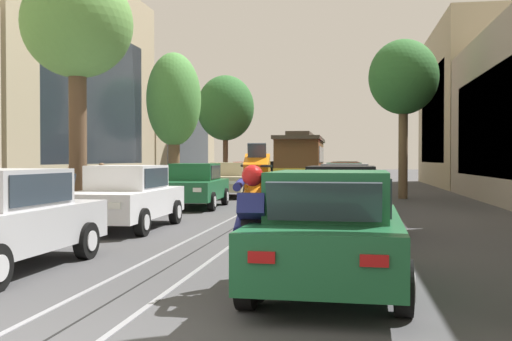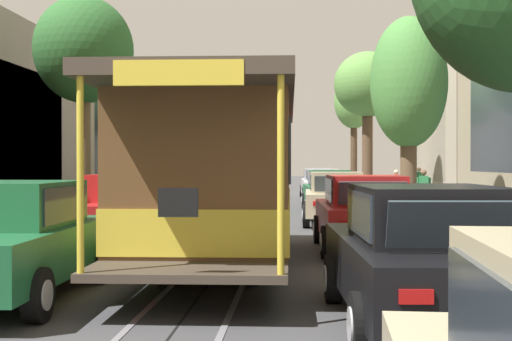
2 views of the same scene
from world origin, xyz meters
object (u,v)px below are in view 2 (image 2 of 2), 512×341
object	(u,v)px
parked_car_white_second_left	(323,185)
parked_car_black_sixth_left	(425,256)
pedestrian_crossing_far	(419,182)
fire_hydrant	(345,188)
parked_car_beige_fourth_left	(336,198)
parked_car_green_sixth_right	(9,240)
parked_car_green_fourth_right	(168,197)
cable_car_trolley	(222,173)
parked_car_green_near_right	(227,182)
street_tree_kerb_right_second	(84,52)
parked_car_green_mid_left	(329,190)
motorcycle_with_rider	(244,178)
parked_car_red_fifth_right	(123,209)
street_tree_kerb_left_near	(354,103)
street_tree_kerb_left_mid	(409,85)
street_tree_kerb_right_near	(195,109)
pedestrian_on_left_pavement	(396,185)
street_tree_kerb_left_second	(367,87)
parked_car_red_fifth_left	(364,213)
parked_car_silver_near_left	(318,182)
pedestrian_on_right_pavement	(424,188)
parked_car_grey_mid_right	(196,189)
parked_car_black_second_right	(214,185)

from	to	relation	value
parked_car_white_second_left	parked_car_black_sixth_left	world-z (taller)	same
pedestrian_crossing_far	fire_hydrant	world-z (taller)	pedestrian_crossing_far
parked_car_beige_fourth_left	parked_car_green_sixth_right	size ratio (longest dim) A/B	1.00
parked_car_green_fourth_right	cable_car_trolley	bearing A→B (deg)	106.25
parked_car_white_second_left	parked_car_green_near_right	distance (m)	8.13
street_tree_kerb_right_second	parked_car_green_mid_left	bearing A→B (deg)	-141.74
parked_car_green_mid_left	parked_car_green_near_right	distance (m)	13.85
motorcycle_with_rider	street_tree_kerb_right_second	bearing A→B (deg)	79.98
parked_car_green_fourth_right	parked_car_green_near_right	bearing A→B (deg)	-90.02
parked_car_beige_fourth_left	pedestrian_crossing_far	distance (m)	15.13
parked_car_red_fifth_right	street_tree_kerb_left_near	bearing A→B (deg)	-105.88
street_tree_kerb_left_mid	street_tree_kerb_right_near	distance (m)	21.91
parked_car_white_second_left	pedestrian_on_left_pavement	world-z (taller)	parked_car_white_second_left
parked_car_green_mid_left	street_tree_kerb_left_second	world-z (taller)	street_tree_kerb_left_second
parked_car_red_fifth_left	cable_car_trolley	xyz separation A→B (m)	(2.76, 2.33, 0.86)
parked_car_green_sixth_right	street_tree_kerb_left_second	size ratio (longest dim) A/B	0.63
parked_car_silver_near_left	pedestrian_on_right_pavement	size ratio (longest dim) A/B	2.74
parked_car_green_mid_left	parked_car_green_near_right	size ratio (longest dim) A/B	1.00
parked_car_green_fourth_right	street_tree_kerb_right_near	xyz separation A→B (m)	(2.15, -20.43, 4.36)
parked_car_white_second_left	fire_hydrant	world-z (taller)	parked_car_white_second_left
parked_car_green_near_right	parked_car_grey_mid_right	world-z (taller)	same
parked_car_green_near_right	pedestrian_on_left_pavement	size ratio (longest dim) A/B	2.80
street_tree_kerb_left_mid	pedestrian_crossing_far	xyz separation A→B (m)	(-2.63, -13.16, -3.38)
street_tree_kerb_right_near	parked_car_green_mid_left	bearing A→B (deg)	116.84
parked_car_green_sixth_right	street_tree_kerb_left_second	xyz separation A→B (m)	(-7.15, -23.18, 4.58)
street_tree_kerb_right_second	street_tree_kerb_left_mid	bearing A→B (deg)	-173.67
parked_car_silver_near_left	street_tree_kerb_left_mid	distance (m)	17.86
parked_car_green_mid_left	parked_car_green_fourth_right	size ratio (longest dim) A/B	1.01
parked_car_red_fifth_left	motorcycle_with_rider	xyz separation A→B (m)	(4.47, -26.05, 0.22)
street_tree_kerb_right_near	pedestrian_crossing_far	world-z (taller)	street_tree_kerb_right_near
street_tree_kerb_left_mid	street_tree_kerb_right_near	xyz separation A→B (m)	(9.66, -19.64, 0.85)
parked_car_beige_fourth_left	parked_car_black_second_right	bearing A→B (deg)	-68.30
parked_car_green_mid_left	cable_car_trolley	world-z (taller)	cable_car_trolley
parked_car_silver_near_left	parked_car_grey_mid_right	xyz separation A→B (m)	(5.29, 11.50, 0.00)
street_tree_kerb_left_near	parked_car_black_second_right	bearing A→B (deg)	44.72
street_tree_kerb_left_mid	street_tree_kerb_left_near	bearing A→B (deg)	-89.67
parked_car_green_near_right	pedestrian_crossing_far	distance (m)	11.17
pedestrian_on_left_pavement	parked_car_green_sixth_right	bearing A→B (deg)	69.03
parked_car_red_fifth_left	parked_car_green_near_right	size ratio (longest dim) A/B	1.00
street_tree_kerb_right_second	parked_car_silver_near_left	bearing A→B (deg)	-112.75
parked_car_white_second_left	parked_car_green_sixth_right	xyz separation A→B (m)	(5.15, 24.70, 0.00)
parked_car_white_second_left	pedestrian_crossing_far	distance (m)	5.12
cable_car_trolley	pedestrian_on_right_pavement	size ratio (longest dim) A/B	5.71
street_tree_kerb_left_mid	parked_car_green_mid_left	bearing A→B (deg)	-65.72
parked_car_green_mid_left	pedestrian_on_left_pavement	size ratio (longest dim) A/B	2.80
street_tree_kerb_left_near	motorcycle_with_rider	bearing A→B (deg)	7.56
street_tree_kerb_left_mid	street_tree_kerb_left_second	bearing A→B (deg)	-88.55
parked_car_green_sixth_right	street_tree_kerb_left_near	xyz separation A→B (m)	(-7.29, -32.46, 4.63)
street_tree_kerb_right_second	motorcycle_with_rider	bearing A→B (deg)	-100.02
parked_car_black_sixth_left	street_tree_kerb_right_second	size ratio (longest dim) A/B	0.63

